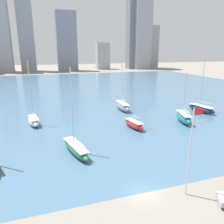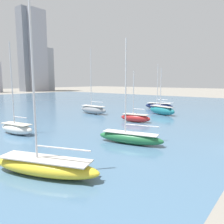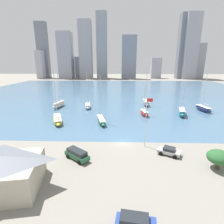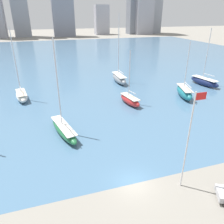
{
  "view_description": "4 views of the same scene",
  "coord_description": "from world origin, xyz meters",
  "px_view_note": "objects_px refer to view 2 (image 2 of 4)",
  "views": [
    {
      "loc": [
        -10.46,
        -20.23,
        16.5
      ],
      "look_at": [
        1.19,
        15.93,
        5.69
      ],
      "focal_mm": 35.0,
      "sensor_mm": 36.0,
      "label": 1
    },
    {
      "loc": [
        -30.07,
        -3.23,
        8.44
      ],
      "look_at": [
        -1.29,
        19.96,
        3.23
      ],
      "focal_mm": 35.0,
      "sensor_mm": 36.0,
      "label": 2
    },
    {
      "loc": [
        -1.31,
        -36.31,
        17.38
      ],
      "look_at": [
        -2.69,
        8.4,
        4.74
      ],
      "focal_mm": 28.0,
      "sensor_mm": 36.0,
      "label": 3
    },
    {
      "loc": [
        -7.8,
        -16.73,
        16.93
      ],
      "look_at": [
        1.27,
        12.03,
        3.15
      ],
      "focal_mm": 35.0,
      "sensor_mm": 36.0,
      "label": 4
    }
  ],
  "objects_px": {
    "sailboat_yellow": "(45,166)",
    "sailboat_red": "(135,118)",
    "sailboat_navy": "(159,106)",
    "sailboat_green": "(130,137)",
    "sailboat_gray": "(93,109)",
    "sailboat_teal": "(162,110)",
    "sailboat_white": "(17,128)"
  },
  "relations": [
    {
      "from": "sailboat_yellow",
      "to": "sailboat_red",
      "type": "bearing_deg",
      "value": -4.98
    },
    {
      "from": "sailboat_navy",
      "to": "sailboat_green",
      "type": "bearing_deg",
      "value": -169.2
    },
    {
      "from": "sailboat_gray",
      "to": "sailboat_navy",
      "type": "distance_m",
      "value": 21.7
    },
    {
      "from": "sailboat_navy",
      "to": "sailboat_teal",
      "type": "height_order",
      "value": "sailboat_navy"
    },
    {
      "from": "sailboat_red",
      "to": "sailboat_white",
      "type": "bearing_deg",
      "value": 146.52
    },
    {
      "from": "sailboat_red",
      "to": "sailboat_teal",
      "type": "height_order",
      "value": "sailboat_teal"
    },
    {
      "from": "sailboat_gray",
      "to": "sailboat_green",
      "type": "relative_size",
      "value": 1.21
    },
    {
      "from": "sailboat_navy",
      "to": "sailboat_yellow",
      "type": "distance_m",
      "value": 51.82
    },
    {
      "from": "sailboat_yellow",
      "to": "sailboat_green",
      "type": "bearing_deg",
      "value": -22.35
    },
    {
      "from": "sailboat_white",
      "to": "sailboat_gray",
      "type": "bearing_deg",
      "value": 4.68
    },
    {
      "from": "sailboat_navy",
      "to": "sailboat_teal",
      "type": "bearing_deg",
      "value": -159.95
    },
    {
      "from": "sailboat_green",
      "to": "sailboat_teal",
      "type": "bearing_deg",
      "value": 4.07
    },
    {
      "from": "sailboat_gray",
      "to": "sailboat_teal",
      "type": "bearing_deg",
      "value": -55.24
    },
    {
      "from": "sailboat_white",
      "to": "sailboat_green",
      "type": "relative_size",
      "value": 1.03
    },
    {
      "from": "sailboat_gray",
      "to": "sailboat_navy",
      "type": "xyz_separation_m",
      "value": [
        19.82,
        -8.83,
        -0.15
      ]
    },
    {
      "from": "sailboat_gray",
      "to": "sailboat_teal",
      "type": "relative_size",
      "value": 1.44
    },
    {
      "from": "sailboat_red",
      "to": "sailboat_green",
      "type": "xyz_separation_m",
      "value": [
        -13.99,
        -8.17,
        -0.03
      ]
    },
    {
      "from": "sailboat_red",
      "to": "sailboat_navy",
      "type": "height_order",
      "value": "sailboat_navy"
    },
    {
      "from": "sailboat_red",
      "to": "sailboat_navy",
      "type": "bearing_deg",
      "value": 5.04
    },
    {
      "from": "sailboat_teal",
      "to": "sailboat_green",
      "type": "distance_m",
      "value": 28.08
    },
    {
      "from": "sailboat_navy",
      "to": "sailboat_teal",
      "type": "distance_m",
      "value": 11.48
    },
    {
      "from": "sailboat_gray",
      "to": "sailboat_teal",
      "type": "height_order",
      "value": "sailboat_gray"
    },
    {
      "from": "sailboat_red",
      "to": "sailboat_teal",
      "type": "relative_size",
      "value": 0.91
    },
    {
      "from": "sailboat_navy",
      "to": "sailboat_teal",
      "type": "relative_size",
      "value": 1.17
    },
    {
      "from": "sailboat_navy",
      "to": "sailboat_green",
      "type": "xyz_separation_m",
      "value": [
        -36.68,
        -14.24,
        -0.12
      ]
    },
    {
      "from": "sailboat_yellow",
      "to": "sailboat_green",
      "type": "relative_size",
      "value": 1.16
    },
    {
      "from": "sailboat_navy",
      "to": "sailboat_white",
      "type": "height_order",
      "value": "sailboat_white"
    },
    {
      "from": "sailboat_navy",
      "to": "sailboat_white",
      "type": "distance_m",
      "value": 43.69
    },
    {
      "from": "sailboat_red",
      "to": "sailboat_yellow",
      "type": "xyz_separation_m",
      "value": [
        -27.2,
        -7.9,
        -0.02
      ]
    },
    {
      "from": "sailboat_teal",
      "to": "sailboat_yellow",
      "type": "xyz_separation_m",
      "value": [
        -40.0,
        -8.15,
        -0.25
      ]
    },
    {
      "from": "sailboat_green",
      "to": "sailboat_gray",
      "type": "bearing_deg",
      "value": 40.47
    },
    {
      "from": "sailboat_white",
      "to": "sailboat_teal",
      "type": "distance_m",
      "value": 34.83
    }
  ]
}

